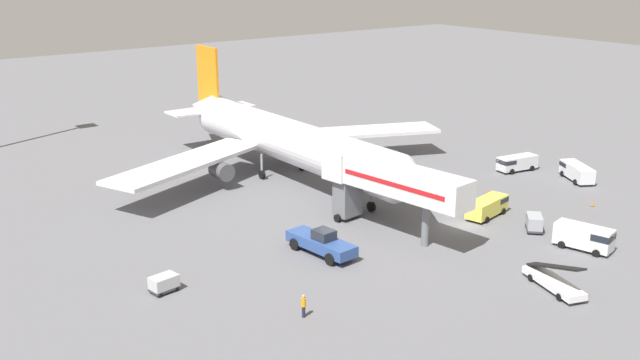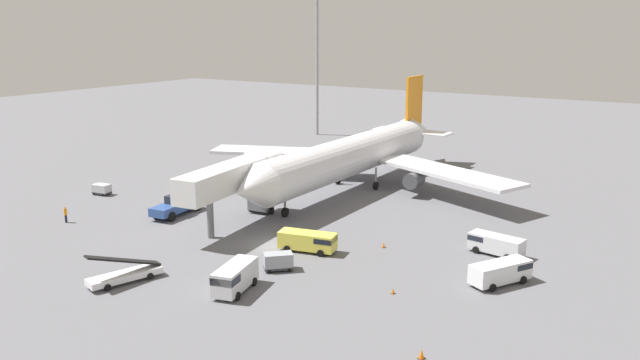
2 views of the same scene
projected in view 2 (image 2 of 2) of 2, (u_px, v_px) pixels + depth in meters
ground_plane at (271, 245)px, 64.12m from camera, size 300.00×300.00×0.00m
airplane_at_gate at (354, 155)px, 85.45m from camera, size 46.52×48.22×13.74m
jet_bridge at (236, 178)px, 69.38m from camera, size 5.04×16.58×7.05m
pushback_tug at (177, 205)px, 73.99m from camera, size 3.07×7.44×2.42m
belt_loader_truck at (125, 274)px, 54.60m from camera, size 3.57×6.53×3.07m
service_van_far_center at (234, 277)px, 52.51m from camera, size 3.04×5.43×2.25m
service_van_mid_center at (309, 241)px, 61.95m from camera, size 5.83×3.03×1.90m
service_van_rear_left at (502, 271)px, 54.28m from camera, size 4.38×5.78×1.91m
service_van_near_left at (495, 243)px, 61.20m from camera, size 5.40×2.69×1.87m
baggage_cart_near_right at (102, 189)px, 82.85m from camera, size 2.34×1.67×1.38m
baggage_cart_outer_left at (278, 261)px, 57.26m from camera, size 2.79×2.75×1.59m
ground_crew_worker_foreground at (66, 214)px, 71.11m from camera, size 0.38×0.38×1.83m
safety_cone_alpha at (393, 291)px, 52.37m from camera, size 0.31×0.31×0.49m
safety_cone_bravo at (421, 354)px, 42.14m from camera, size 0.43×0.43×0.66m
safety_cone_charlie at (384, 245)px, 63.25m from camera, size 0.35×0.35×0.53m
apron_light_mast at (317, 30)px, 123.97m from camera, size 2.40×2.40×30.17m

